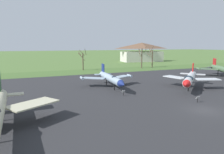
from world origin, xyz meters
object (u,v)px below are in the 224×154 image
at_px(info_placard_front_left, 198,99).
at_px(visitor_building, 142,52).
at_px(jet_fighter_front_right, 110,78).
at_px(info_placard_front_right, 124,92).
at_px(jet_fighter_front_left, 190,78).
at_px(jet_fighter_rear_left, 224,69).

distance_m(info_placard_front_left, visitor_building, 75.09).
xyz_separation_m(jet_fighter_front_right, info_placard_front_right, (-0.54, -6.75, -1.29)).
distance_m(jet_fighter_front_right, info_placard_front_right, 6.89).
xyz_separation_m(jet_fighter_front_left, visitor_building, (26.36, 60.16, 2.61)).
distance_m(jet_fighter_front_left, info_placard_front_left, 9.65).
relative_size(info_placard_front_left, visitor_building, 0.04).
bearing_deg(info_placard_front_right, visitor_building, 56.21).
xyz_separation_m(jet_fighter_front_right, jet_fighter_rear_left, (31.50, 0.42, 0.16)).
relative_size(jet_fighter_front_left, visitor_building, 0.58).
bearing_deg(info_placard_front_right, jet_fighter_front_left, -0.45).
bearing_deg(visitor_building, jet_fighter_front_right, -126.64).
distance_m(info_placard_front_left, info_placard_front_right, 11.09).
bearing_deg(jet_fighter_front_right, visitor_building, 53.36).
distance_m(info_placard_front_right, jet_fighter_rear_left, 32.87).
height_order(info_placard_front_left, jet_fighter_front_right, jet_fighter_front_right).
height_order(jet_fighter_front_right, visitor_building, visitor_building).
bearing_deg(info_placard_front_left, jet_fighter_front_left, 52.46).
xyz_separation_m(info_placard_front_left, visitor_building, (32.17, 67.72, 4.06)).
height_order(info_placard_front_right, jet_fighter_rear_left, jet_fighter_rear_left).
bearing_deg(jet_fighter_rear_left, jet_fighter_front_left, -158.22).
bearing_deg(jet_fighter_front_right, jet_fighter_rear_left, 0.77).
xyz_separation_m(jet_fighter_front_right, visitor_building, (39.63, 53.30, 2.76)).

